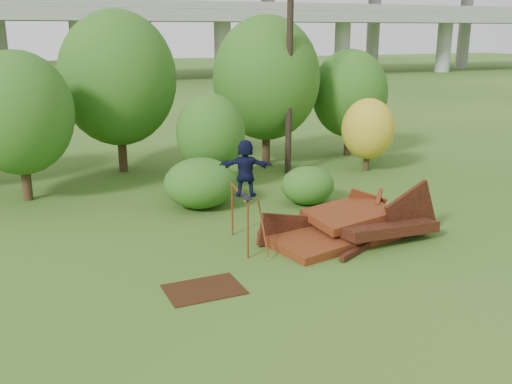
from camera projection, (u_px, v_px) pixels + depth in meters
name	position (u px, v px, depth m)	size (l,w,h in m)	color
ground	(310.00, 263.00, 15.77)	(240.00, 240.00, 0.00)	#2D5116
scrap_pile	(350.00, 227.00, 17.53)	(5.98, 3.28, 2.16)	#441C0C
grind_rail	(240.00, 208.00, 16.70)	(0.34, 2.26, 1.68)	#682B10
skateboard	(246.00, 197.00, 15.86)	(0.30, 0.80, 0.08)	black
skater	(245.00, 168.00, 15.63)	(1.48, 0.47, 1.60)	black
flat_plate	(204.00, 289.00, 14.12)	(1.87, 1.34, 0.03)	black
tree_0	(19.00, 113.00, 20.74)	(3.95, 3.95, 5.57)	black
tree_1	(118.00, 79.00, 24.94)	(5.12, 5.12, 7.12)	black
tree_2	(211.00, 134.00, 22.49)	(2.74, 2.74, 3.86)	black
tree_3	(266.00, 79.00, 26.48)	(4.99, 4.99, 6.93)	black
tree_4	(368.00, 129.00, 25.69)	(2.39, 2.39, 3.31)	black
tree_5	(350.00, 94.00, 28.55)	(3.81, 3.81, 5.35)	black
shrub_left	(200.00, 183.00, 20.50)	(2.63, 2.43, 1.82)	#255316
shrub_right	(308.00, 185.00, 20.97)	(1.99, 1.82, 1.41)	#255316
utility_pole	(290.00, 63.00, 24.40)	(1.40, 0.28, 9.60)	black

